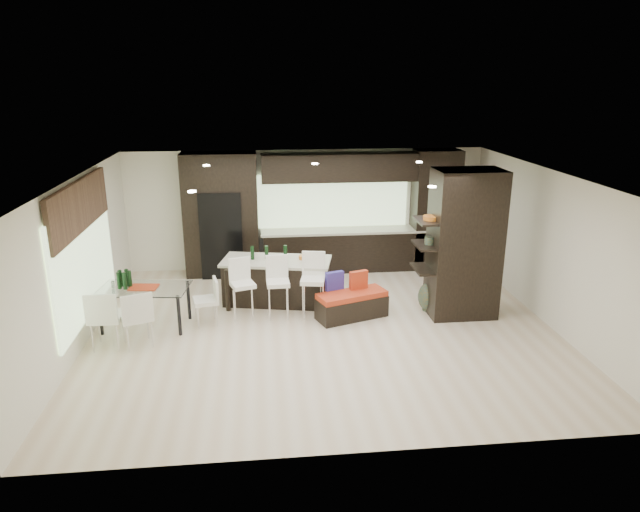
{
  "coord_description": "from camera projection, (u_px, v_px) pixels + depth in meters",
  "views": [
    {
      "loc": [
        -1.04,
        -9.12,
        4.24
      ],
      "look_at": [
        0.0,
        0.6,
        1.15
      ],
      "focal_mm": 32.0,
      "sensor_mm": 36.0,
      "label": 1
    }
  ],
  "objects": [
    {
      "name": "ceiling_spots",
      "position": [
        322.0,
        175.0,
        9.46
      ],
      "size": [
        4.0,
        3.0,
        0.02
      ],
      "primitive_type": "cube",
      "color": "white",
      "rests_on": "ceiling"
    },
    {
      "name": "back_wall",
      "position": [
        306.0,
        209.0,
        12.94
      ],
      "size": [
        8.0,
        0.02,
        2.7
      ],
      "primitive_type": "cube",
      "color": "white",
      "rests_on": "ground"
    },
    {
      "name": "floor_vase",
      "position": [
        429.0,
        283.0,
        10.65
      ],
      "size": [
        0.45,
        0.45,
        1.1
      ],
      "primitive_type": null,
      "rotation": [
        0.0,
        0.0,
        -0.13
      ],
      "color": "#3E4B35",
      "rests_on": "ground"
    },
    {
      "name": "stool_mid",
      "position": [
        278.0,
        293.0,
        10.38
      ],
      "size": [
        0.42,
        0.42,
        0.92
      ],
      "primitive_type": "cube",
      "rotation": [
        0.0,
        0.0,
        0.04
      ],
      "color": "white",
      "rests_on": "ground"
    },
    {
      "name": "stool_left",
      "position": [
        243.0,
        295.0,
        10.32
      ],
      "size": [
        0.5,
        0.5,
        0.9
      ],
      "primitive_type": "cube",
      "rotation": [
        0.0,
        0.0,
        0.31
      ],
      "color": "white",
      "rests_on": "ground"
    },
    {
      "name": "ground",
      "position": [
        324.0,
        328.0,
        10.03
      ],
      "size": [
        8.0,
        8.0,
        0.0
      ],
      "primitive_type": "plane",
      "color": "beige",
      "rests_on": "ground"
    },
    {
      "name": "left_wall",
      "position": [
        79.0,
        263.0,
        9.22
      ],
      "size": [
        0.02,
        7.0,
        2.7
      ],
      "primitive_type": "cube",
      "color": "white",
      "rests_on": "ground"
    },
    {
      "name": "ceiling",
      "position": [
        324.0,
        176.0,
        9.22
      ],
      "size": [
        8.0,
        7.0,
        0.02
      ],
      "primitive_type": "cube",
      "color": "white",
      "rests_on": "ground"
    },
    {
      "name": "back_cabinetry",
      "position": [
        330.0,
        212.0,
        12.68
      ],
      "size": [
        6.8,
        0.68,
        2.7
      ],
      "primitive_type": "cube",
      "color": "black",
      "rests_on": "ground"
    },
    {
      "name": "chair_far",
      "position": [
        107.0,
        321.0,
        9.22
      ],
      "size": [
        0.51,
        0.51,
        0.92
      ],
      "primitive_type": "cube",
      "rotation": [
        0.0,
        0.0,
        -0.02
      ],
      "color": "white",
      "rests_on": "ground"
    },
    {
      "name": "dining_table",
      "position": [
        146.0,
        307.0,
        10.01
      ],
      "size": [
        1.6,
        1.03,
        0.73
      ],
      "primitive_type": "cube",
      "rotation": [
        0.0,
        0.0,
        -0.12
      ],
      "color": "white",
      "rests_on": "ground"
    },
    {
      "name": "stone_accent",
      "position": [
        80.0,
        206.0,
        9.15
      ],
      "size": [
        0.08,
        3.0,
        0.8
      ],
      "primitive_type": "cube",
      "color": "brown",
      "rests_on": "left_wall"
    },
    {
      "name": "window_back",
      "position": [
        333.0,
        201.0,
        12.91
      ],
      "size": [
        3.4,
        0.04,
        1.2
      ],
      "primitive_type": "cube",
      "color": "#B2D199",
      "rests_on": "back_wall"
    },
    {
      "name": "kitchen_island",
      "position": [
        277.0,
        281.0,
        11.1
      ],
      "size": [
        2.2,
        1.29,
        0.86
      ],
      "primitive_type": "cube",
      "rotation": [
        0.0,
        0.0,
        -0.21
      ],
      "color": "black",
      "rests_on": "ground"
    },
    {
      "name": "partition_column",
      "position": [
        464.0,
        244.0,
        10.27
      ],
      "size": [
        1.2,
        0.8,
        2.7
      ],
      "primitive_type": "cube",
      "color": "black",
      "rests_on": "ground"
    },
    {
      "name": "refrigerator",
      "position": [
        222.0,
        233.0,
        12.51
      ],
      "size": [
        0.9,
        0.68,
        1.9
      ],
      "primitive_type": "cube",
      "color": "black",
      "rests_on": "ground"
    },
    {
      "name": "chair_end",
      "position": [
        206.0,
        304.0,
        10.11
      ],
      "size": [
        0.49,
        0.49,
        0.77
      ],
      "primitive_type": "cube",
      "rotation": [
        0.0,
        0.0,
        1.77
      ],
      "color": "white",
      "rests_on": "ground"
    },
    {
      "name": "chair_near",
      "position": [
        137.0,
        320.0,
        9.27
      ],
      "size": [
        0.62,
        0.62,
        0.9
      ],
      "primitive_type": "cube",
      "rotation": [
        0.0,
        0.0,
        0.35
      ],
      "color": "white",
      "rests_on": "ground"
    },
    {
      "name": "stool_right",
      "position": [
        313.0,
        291.0,
        10.43
      ],
      "size": [
        0.49,
        0.49,
        0.96
      ],
      "primitive_type": "cube",
      "rotation": [
        0.0,
        0.0,
        -0.18
      ],
      "color": "white",
      "rests_on": "ground"
    },
    {
      "name": "window_left",
      "position": [
        85.0,
        259.0,
        9.41
      ],
      "size": [
        0.04,
        3.2,
        1.9
      ],
      "primitive_type": "cube",
      "color": "#B2D199",
      "rests_on": "left_wall"
    },
    {
      "name": "right_wall",
      "position": [
        549.0,
        248.0,
        10.03
      ],
      "size": [
        0.02,
        7.0,
        2.7
      ],
      "primitive_type": "cube",
      "color": "white",
      "rests_on": "ground"
    },
    {
      "name": "bench",
      "position": [
        352.0,
        305.0,
        10.41
      ],
      "size": [
        1.38,
        0.89,
        0.49
      ],
      "primitive_type": "cube",
      "rotation": [
        0.0,
        0.0,
        0.34
      ],
      "color": "black",
      "rests_on": "ground"
    }
  ]
}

